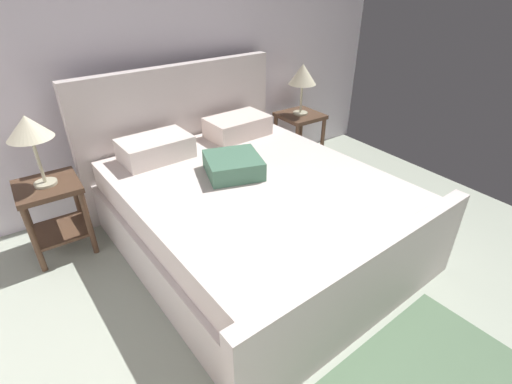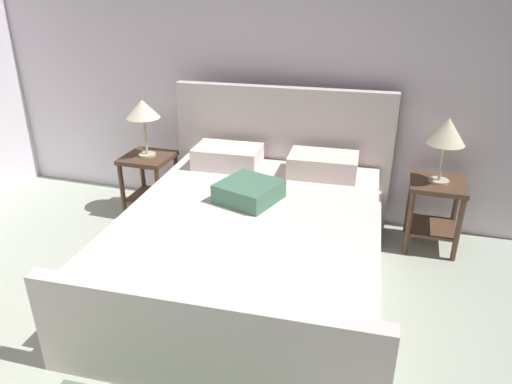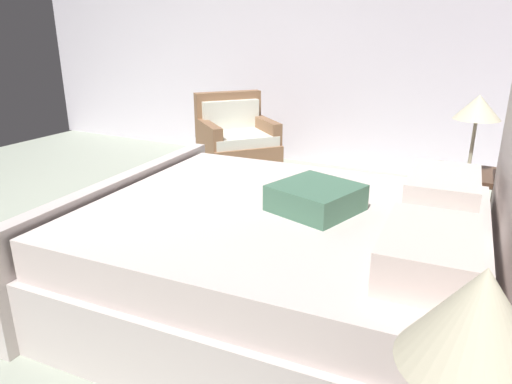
{
  "view_description": "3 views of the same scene",
  "coord_description": "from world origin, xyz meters",
  "px_view_note": "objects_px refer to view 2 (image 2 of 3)",
  "views": [
    {
      "loc": [
        -1.07,
        -0.19,
        1.97
      ],
      "look_at": [
        0.17,
        1.61,
        0.68
      ],
      "focal_mm": 26.48,
      "sensor_mm": 36.0,
      "label": 1
    },
    {
      "loc": [
        1.23,
        -0.96,
        2.13
      ],
      "look_at": [
        0.43,
        1.61,
        0.89
      ],
      "focal_mm": 33.02,
      "sensor_mm": 36.0,
      "label": 2
    },
    {
      "loc": [
        2.46,
        2.82,
        1.54
      ],
      "look_at": [
        0.31,
        1.7,
        0.69
      ],
      "focal_mm": 32.85,
      "sensor_mm": 36.0,
      "label": 3
    }
  ],
  "objects_px": {
    "nightstand_right": "(435,204)",
    "table_lamp_left": "(143,111)",
    "bed": "(254,238)",
    "nightstand_left": "(149,175)",
    "table_lamp_right": "(447,133)"
  },
  "relations": [
    {
      "from": "nightstand_left",
      "to": "table_lamp_left",
      "type": "height_order",
      "value": "table_lamp_left"
    },
    {
      "from": "nightstand_right",
      "to": "nightstand_left",
      "type": "xyz_separation_m",
      "value": [
        -2.58,
        -0.15,
        0.0
      ]
    },
    {
      "from": "nightstand_left",
      "to": "table_lamp_left",
      "type": "distance_m",
      "value": 0.63
    },
    {
      "from": "bed",
      "to": "table_lamp_left",
      "type": "distance_m",
      "value": 1.64
    },
    {
      "from": "table_lamp_left",
      "to": "nightstand_left",
      "type": "bearing_deg",
      "value": -69.44
    },
    {
      "from": "table_lamp_left",
      "to": "bed",
      "type": "bearing_deg",
      "value": -30.34
    },
    {
      "from": "nightstand_left",
      "to": "nightstand_right",
      "type": "bearing_deg",
      "value": 3.39
    },
    {
      "from": "bed",
      "to": "table_lamp_right",
      "type": "relative_size",
      "value": 4.48
    },
    {
      "from": "table_lamp_right",
      "to": "nightstand_left",
      "type": "height_order",
      "value": "table_lamp_right"
    },
    {
      "from": "bed",
      "to": "nightstand_left",
      "type": "height_order",
      "value": "bed"
    },
    {
      "from": "nightstand_right",
      "to": "table_lamp_left",
      "type": "height_order",
      "value": "table_lamp_left"
    },
    {
      "from": "bed",
      "to": "table_lamp_right",
      "type": "height_order",
      "value": "bed"
    },
    {
      "from": "table_lamp_right",
      "to": "table_lamp_left",
      "type": "xyz_separation_m",
      "value": [
        -2.58,
        -0.15,
        0.01
      ]
    },
    {
      "from": "bed",
      "to": "nightstand_left",
      "type": "xyz_separation_m",
      "value": [
        -1.29,
        0.75,
        0.05
      ]
    },
    {
      "from": "nightstand_left",
      "to": "table_lamp_left",
      "type": "xyz_separation_m",
      "value": [
        -0.0,
        0.0,
        0.63
      ]
    }
  ]
}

